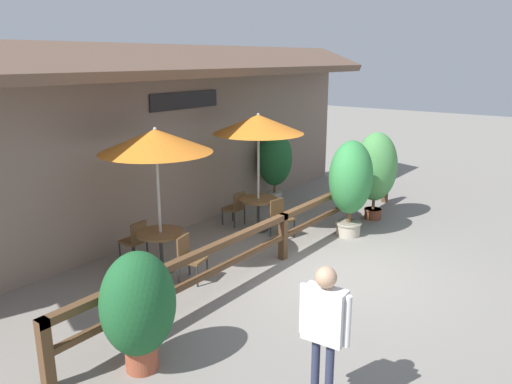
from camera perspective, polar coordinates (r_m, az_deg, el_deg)
name	(u,v)px	position (r m, az deg, el deg)	size (l,w,h in m)	color
ground_plane	(328,272)	(9.71, 8.28, -8.98)	(60.00, 60.00, 0.00)	gray
building_facade	(172,138)	(11.52, -9.54, 6.07)	(14.28, 1.49, 4.23)	gray
patio_railing	(283,226)	(9.95, 3.13, -3.92)	(10.40, 0.14, 0.95)	brown
patio_umbrella_near	(156,141)	(9.13, -11.41, 5.73)	(2.05, 2.05, 2.75)	#B7B2A8
dining_table_near	(161,240)	(9.60, -10.83, -5.39)	(0.89, 0.89, 0.77)	brown
chair_near_streetside	(190,256)	(9.16, -7.61, -7.30)	(0.51, 0.51, 0.84)	brown
chair_near_wallside	(135,239)	(10.18, -13.65, -5.27)	(0.44, 0.44, 0.84)	brown
patio_umbrella_middle	(258,124)	(11.23, 0.27, 7.75)	(2.05, 2.05, 2.75)	#B7B2A8
dining_table_middle	(258,205)	(11.62, 0.26, -1.48)	(0.89, 0.89, 0.77)	brown
chair_middle_streetside	(281,216)	(11.29, 2.83, -2.80)	(0.50, 0.50, 0.84)	brown
chair_middle_wallside	(235,207)	(12.00, -2.36, -1.70)	(0.43, 0.43, 0.84)	brown
potted_plant_entrance_palm	(376,168)	(12.63, 13.52, 2.69)	(1.14, 1.03, 2.19)	brown
potted_plant_corner_fern	(138,307)	(6.63, -13.29, -12.63)	(1.00, 0.90, 1.63)	#9E4C33
potted_plant_broad_leaf	(351,180)	(11.30, 10.77, 1.31)	(1.06, 0.95, 2.19)	#B7AD99
potted_plant_tall_tropical	(275,160)	(13.81, 2.17, 3.70)	(1.04, 0.93, 2.00)	#B7AD99
pedestrian	(324,320)	(5.73, 7.82, -14.29)	(0.25, 0.62, 1.77)	#2D334C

